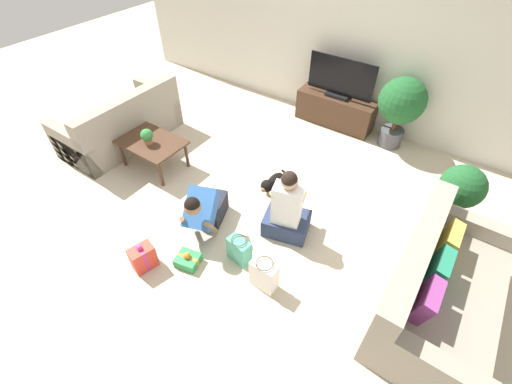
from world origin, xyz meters
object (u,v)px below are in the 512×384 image
object	(u,v)px
gift_bag_b	(239,250)
gift_box_b	(188,260)
sofa_right	(437,290)
potted_plant_back_right	(401,104)
dog	(273,183)
gift_bag_a	(264,275)
tabletop_plant	(147,136)
person_sitting	(287,212)
gift_box_a	(143,258)
sofa_left	(122,124)
tv	(340,80)
person_kneeling	(205,209)
potted_plant_corner_right	(460,190)
tv_console	(335,110)
coffee_table	(152,144)

from	to	relation	value
gift_bag_b	gift_box_b	bearing A→B (deg)	-139.49
sofa_right	gift_bag_b	distance (m)	2.00
potted_plant_back_right	dog	world-z (taller)	potted_plant_back_right
gift_bag_a	gift_box_b	bearing A→B (deg)	-163.22
dog	tabletop_plant	distance (m)	1.84
person_sitting	gift_box_a	xyz separation A→B (m)	(-1.01, -1.31, -0.20)
sofa_left	sofa_right	bearing A→B (deg)	87.71
tv	gift_box_b	bearing A→B (deg)	-91.10
potted_plant_back_right	sofa_left	bearing A→B (deg)	-146.56
tv	person_sitting	size ratio (longest dim) A/B	1.13
person_sitting	gift_box_b	xyz separation A→B (m)	(-0.65, -1.01, -0.29)
sofa_left	gift_bag_a	xyz separation A→B (m)	(3.30, -0.92, -0.11)
sofa_right	person_kneeling	xyz separation A→B (m)	(-2.50, -0.46, 0.02)
tv	potted_plant_corner_right	xyz separation A→B (m)	(2.12, -1.31, -0.22)
gift_box_a	gift_bag_a	world-z (taller)	gift_bag_a
tv_console	tabletop_plant	size ratio (longest dim) A/B	5.81
person_sitting	dog	world-z (taller)	person_sitting
potted_plant_back_right	gift_box_b	xyz separation A→B (m)	(-1.07, -3.50, -0.65)
sofa_left	gift_box_b	world-z (taller)	sofa_left
person_kneeling	dog	distance (m)	1.00
person_sitting	gift_bag_b	xyz separation A→B (m)	(-0.21, -0.64, -0.19)
tv_console	gift_bag_a	xyz separation A→B (m)	(0.78, -3.30, -0.07)
person_sitting	dog	xyz separation A→B (m)	(-0.47, 0.44, -0.12)
gift_bag_a	sofa_left	bearing A→B (deg)	164.35
coffee_table	sofa_right	bearing A→B (deg)	-0.35
gift_bag_a	coffee_table	bearing A→B (deg)	162.62
tv	gift_bag_b	world-z (taller)	tv
coffee_table	gift_bag_a	distance (m)	2.54
coffee_table	tabletop_plant	world-z (taller)	tabletop_plant
sofa_right	dog	size ratio (longest dim) A/B	3.43
coffee_table	sofa_left	bearing A→B (deg)	169.24
sofa_left	person_kneeling	xyz separation A→B (m)	(2.29, -0.66, 0.02)
person_sitting	potted_plant_corner_right	bearing A→B (deg)	-156.75
sofa_left	tabletop_plant	xyz separation A→B (m)	(0.89, -0.22, 0.26)
sofa_right	tv	world-z (taller)	tv
tabletop_plant	gift_box_a	bearing A→B (deg)	-46.36
sofa_left	tv	distance (m)	3.50
sofa_right	person_kneeling	world-z (taller)	sofa_right
person_sitting	tv	bearing A→B (deg)	-92.44
sofa_right	dog	bearing A→B (deg)	77.83
sofa_right	person_sitting	distance (m)	1.68
gift_bag_b	person_kneeling	bearing A→B (deg)	166.06
tabletop_plant	coffee_table	bearing A→B (deg)	103.21
gift_box_b	gift_bag_b	bearing A→B (deg)	40.51
tv	gift_bag_a	bearing A→B (deg)	-76.74
gift_box_b	person_sitting	bearing A→B (deg)	57.31
tv	person_sitting	bearing A→B (deg)	-77.08
gift_bag_b	tabletop_plant	distance (m)	2.12
sofa_right	potted_plant_back_right	size ratio (longest dim) A/B	1.63
gift_bag_a	potted_plant_corner_right	bearing A→B (deg)	55.97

